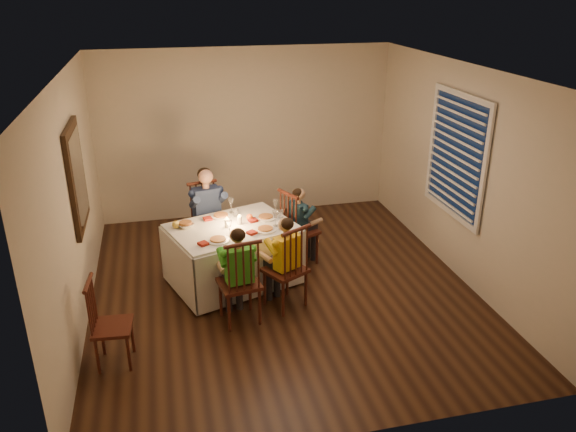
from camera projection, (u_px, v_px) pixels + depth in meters
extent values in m
plane|color=black|center=(282.00, 287.00, 6.88)|extent=(5.00, 5.00, 0.00)
cube|color=beige|center=(73.00, 204.00, 5.90)|extent=(0.02, 5.00, 2.60)
cube|color=beige|center=(461.00, 173.00, 6.85)|extent=(0.02, 5.00, 2.60)
cube|color=beige|center=(246.00, 134.00, 8.62)|extent=(4.50, 0.02, 2.60)
plane|color=white|center=(281.00, 71.00, 5.87)|extent=(5.00, 5.00, 0.00)
cube|color=silver|center=(232.00, 228.00, 6.72)|extent=(1.66, 1.41, 0.04)
cube|color=silver|center=(215.00, 239.00, 7.26)|extent=(1.38, 0.48, 0.70)
cube|color=silver|center=(253.00, 272.00, 6.46)|extent=(1.38, 0.48, 0.70)
cube|color=silver|center=(283.00, 241.00, 7.21)|extent=(0.35, 1.00, 0.70)
cube|color=silver|center=(178.00, 269.00, 6.51)|extent=(0.35, 1.00, 0.70)
cylinder|color=white|center=(221.00, 216.00, 6.98)|extent=(0.33, 0.33, 0.02)
cylinder|color=white|center=(218.00, 240.00, 6.32)|extent=(0.33, 0.33, 0.02)
cylinder|color=white|center=(265.00, 230.00, 6.60)|extent=(0.33, 0.33, 0.02)
cylinder|color=white|center=(266.00, 218.00, 6.93)|extent=(0.33, 0.33, 0.02)
cylinder|color=white|center=(227.00, 223.00, 6.67)|extent=(0.06, 0.06, 0.10)
cylinder|color=white|center=(240.00, 220.00, 6.75)|extent=(0.06, 0.06, 0.10)
sphere|color=yellow|center=(176.00, 224.00, 6.65)|extent=(0.09, 0.09, 0.09)
sphere|color=#FE6115|center=(250.00, 217.00, 6.87)|extent=(0.08, 0.08, 0.08)
imported|color=white|center=(186.00, 225.00, 6.68)|extent=(0.26, 0.26, 0.05)
cube|color=black|center=(76.00, 177.00, 6.10)|extent=(0.05, 0.95, 1.15)
cube|color=white|center=(79.00, 177.00, 6.11)|extent=(0.01, 0.78, 0.98)
cube|color=black|center=(457.00, 155.00, 6.86)|extent=(0.01, 1.20, 1.40)
cube|color=white|center=(456.00, 155.00, 6.86)|extent=(0.03, 1.34, 1.54)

